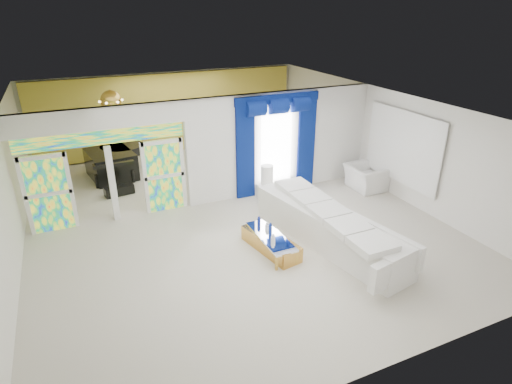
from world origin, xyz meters
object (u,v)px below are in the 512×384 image
grand_piano (111,164)px  console_table (276,188)px  armchair (365,177)px  coffee_table (271,243)px  white_sofa (328,229)px

grand_piano → console_table: bearing=-48.4°
armchair → grand_piano: size_ratio=0.67×
coffee_table → armchair: armchair is taller
white_sofa → armchair: white_sofa is taller
armchair → white_sofa: bearing=129.3°
white_sofa → coffee_table: white_sofa is taller
coffee_table → console_table: 3.15m
console_table → grand_piano: (-4.28, 3.53, 0.24)m
white_sofa → armchair: 3.71m
coffee_table → white_sofa: bearing=-12.5°
coffee_table → grand_piano: size_ratio=0.96×
console_table → grand_piano: 5.55m
armchair → grand_piano: bearing=59.0°
armchair → coffee_table: bearing=115.9°
coffee_table → grand_piano: 6.87m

